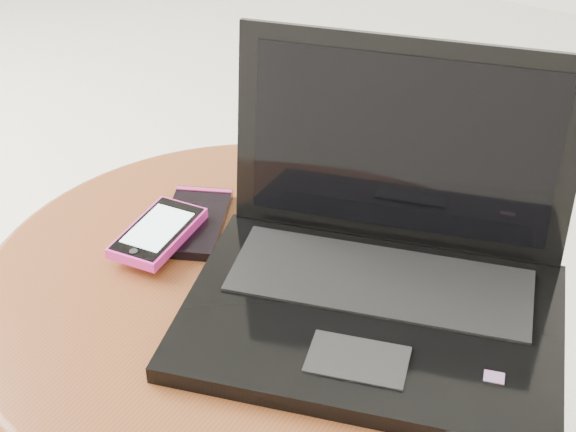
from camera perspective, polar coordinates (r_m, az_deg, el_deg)
The scene contains 4 objects.
table at distance 0.94m, azimuth -2.35°, elevation -8.81°, with size 0.57×0.57×0.45m.
laptop at distance 0.83m, azimuth 6.15°, elevation -3.39°, with size 0.41×0.37×0.23m.
phone_black at distance 0.95m, azimuth -6.24°, elevation -0.37°, with size 0.11×0.14×0.01m.
phone_pink at distance 0.92m, azimuth -8.62°, elevation -1.08°, with size 0.07×0.12×0.01m.
Camera 1 is at (0.42, -0.62, 1.00)m, focal length 53.53 mm.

